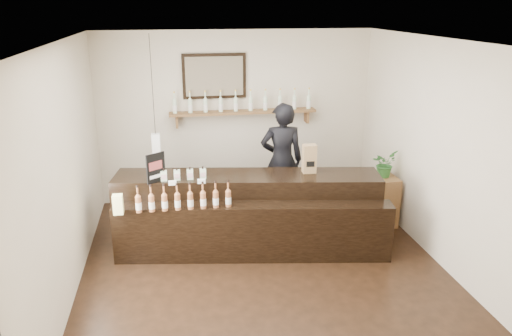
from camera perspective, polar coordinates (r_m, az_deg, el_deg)
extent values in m
plane|color=black|center=(6.50, 0.78, -11.09)|extent=(5.00, 5.00, 0.00)
plane|color=beige|center=(8.33, -2.28, 5.90)|extent=(4.50, 0.00, 4.50)
plane|color=beige|center=(3.70, 7.97, -10.93)|extent=(4.50, 0.00, 4.50)
plane|color=beige|center=(5.97, -20.90, -0.39)|extent=(0.00, 5.00, 5.00)
plane|color=beige|center=(6.70, 20.12, 1.67)|extent=(0.00, 5.00, 5.00)
plane|color=white|center=(5.67, 0.91, 14.35)|extent=(5.00, 5.00, 0.00)
cube|color=brown|center=(8.19, -1.47, 6.42)|extent=(2.40, 0.25, 0.04)
cube|color=brown|center=(8.17, -9.05, 5.30)|extent=(0.04, 0.20, 0.20)
cube|color=brown|center=(8.46, 5.80, 5.89)|extent=(0.04, 0.20, 0.20)
cube|color=black|center=(8.14, -4.80, 10.43)|extent=(1.02, 0.04, 0.72)
cube|color=#4E4132|center=(8.12, -4.78, 10.41)|extent=(0.92, 0.01, 0.62)
cube|color=white|center=(7.43, -11.36, 2.82)|extent=(0.12, 0.12, 0.28)
cylinder|color=black|center=(7.25, -11.78, 9.26)|extent=(0.01, 0.01, 1.41)
cylinder|color=silver|center=(8.09, -9.27, 6.91)|extent=(0.07, 0.07, 0.20)
cone|color=silver|center=(8.07, -9.32, 7.80)|extent=(0.07, 0.07, 0.05)
cylinder|color=silver|center=(8.06, -9.34, 8.22)|extent=(0.02, 0.02, 0.07)
cylinder|color=gold|center=(8.05, -9.36, 8.55)|extent=(0.03, 0.03, 0.02)
cylinder|color=white|center=(8.09, -9.26, 6.77)|extent=(0.07, 0.07, 0.09)
cylinder|color=silver|center=(8.09, -7.53, 7.00)|extent=(0.07, 0.07, 0.20)
cone|color=silver|center=(8.07, -7.57, 7.88)|extent=(0.07, 0.07, 0.05)
cylinder|color=silver|center=(8.06, -7.58, 8.30)|extent=(0.02, 0.02, 0.07)
cylinder|color=gold|center=(8.05, -7.60, 8.63)|extent=(0.03, 0.03, 0.02)
cylinder|color=white|center=(8.10, -7.52, 6.86)|extent=(0.07, 0.07, 0.09)
cylinder|color=silver|center=(8.11, -5.79, 7.08)|extent=(0.07, 0.07, 0.20)
cone|color=silver|center=(8.08, -5.82, 7.96)|extent=(0.07, 0.07, 0.05)
cylinder|color=silver|center=(8.07, -5.83, 8.38)|extent=(0.02, 0.02, 0.07)
cylinder|color=gold|center=(8.06, -5.84, 8.71)|extent=(0.03, 0.03, 0.02)
cylinder|color=white|center=(8.11, -5.79, 6.94)|extent=(0.07, 0.07, 0.09)
cylinder|color=silver|center=(8.13, -4.06, 7.16)|extent=(0.07, 0.07, 0.20)
cone|color=silver|center=(8.10, -4.08, 8.04)|extent=(0.07, 0.07, 0.05)
cylinder|color=silver|center=(8.09, -4.09, 8.46)|extent=(0.02, 0.02, 0.07)
cylinder|color=gold|center=(8.08, -4.10, 8.78)|extent=(0.03, 0.03, 0.02)
cylinder|color=white|center=(8.13, -4.06, 7.02)|extent=(0.07, 0.07, 0.09)
cylinder|color=silver|center=(8.15, -2.34, 7.22)|extent=(0.07, 0.07, 0.20)
cone|color=silver|center=(8.13, -2.35, 8.10)|extent=(0.07, 0.07, 0.05)
cylinder|color=silver|center=(8.12, -2.35, 8.52)|extent=(0.02, 0.02, 0.07)
cylinder|color=gold|center=(8.11, -2.36, 8.85)|extent=(0.03, 0.03, 0.02)
cylinder|color=white|center=(8.16, -2.33, 7.08)|extent=(0.07, 0.07, 0.09)
cylinder|color=silver|center=(8.19, -0.63, 7.29)|extent=(0.07, 0.07, 0.20)
cone|color=silver|center=(8.16, -0.63, 8.16)|extent=(0.07, 0.07, 0.05)
cylinder|color=silver|center=(8.15, -0.63, 8.58)|extent=(0.02, 0.02, 0.07)
cylinder|color=gold|center=(8.14, -0.63, 8.90)|extent=(0.03, 0.03, 0.02)
cylinder|color=white|center=(8.19, -0.62, 7.15)|extent=(0.07, 0.07, 0.09)
cylinder|color=silver|center=(8.23, 1.07, 7.34)|extent=(0.07, 0.07, 0.20)
cone|color=silver|center=(8.20, 1.08, 8.21)|extent=(0.07, 0.07, 0.05)
cylinder|color=silver|center=(8.19, 1.08, 8.62)|extent=(0.02, 0.02, 0.07)
cylinder|color=gold|center=(8.19, 1.08, 8.95)|extent=(0.03, 0.03, 0.02)
cylinder|color=white|center=(8.23, 1.07, 7.20)|extent=(0.07, 0.07, 0.09)
cylinder|color=silver|center=(8.27, 2.75, 7.39)|extent=(0.07, 0.07, 0.20)
cone|color=silver|center=(8.25, 2.76, 8.25)|extent=(0.07, 0.07, 0.05)
cylinder|color=silver|center=(8.24, 2.77, 8.66)|extent=(0.02, 0.02, 0.07)
cylinder|color=gold|center=(8.23, 2.77, 8.98)|extent=(0.03, 0.03, 0.02)
cylinder|color=white|center=(8.28, 2.75, 7.25)|extent=(0.07, 0.07, 0.09)
cylinder|color=silver|center=(8.33, 4.41, 7.43)|extent=(0.07, 0.07, 0.20)
cone|color=silver|center=(8.31, 4.43, 8.29)|extent=(0.07, 0.07, 0.05)
cylinder|color=silver|center=(8.30, 4.44, 8.69)|extent=(0.02, 0.02, 0.07)
cylinder|color=gold|center=(8.29, 4.45, 9.01)|extent=(0.03, 0.03, 0.02)
cylinder|color=white|center=(8.33, 4.40, 7.29)|extent=(0.07, 0.07, 0.09)
cylinder|color=silver|center=(8.39, 6.04, 7.46)|extent=(0.07, 0.07, 0.20)
cone|color=silver|center=(8.37, 6.07, 8.31)|extent=(0.07, 0.07, 0.05)
cylinder|color=silver|center=(8.36, 6.08, 8.72)|extent=(0.02, 0.02, 0.07)
cylinder|color=gold|center=(8.35, 6.09, 9.04)|extent=(0.03, 0.03, 0.02)
cylinder|color=white|center=(8.40, 6.04, 7.32)|extent=(0.07, 0.07, 0.09)
cube|color=black|center=(6.89, -0.97, -4.70)|extent=(3.63, 1.17, 1.00)
cube|color=black|center=(6.51, -0.33, -7.29)|extent=(3.58, 0.86, 0.76)
cube|color=white|center=(6.41, -9.53, -1.69)|extent=(0.10, 0.04, 0.05)
cube|color=white|center=(6.42, -6.25, -1.52)|extent=(0.10, 0.04, 0.05)
cube|color=#FEFF9B|center=(6.30, -15.45, -4.53)|extent=(0.12, 0.12, 0.12)
cube|color=#FEFF9B|center=(6.26, -15.54, -3.51)|extent=(0.12, 0.12, 0.12)
cube|color=silver|center=(6.57, -10.48, -0.87)|extent=(0.08, 0.08, 0.13)
cube|color=#CFA1A4|center=(6.53, -10.48, -1.01)|extent=(0.07, 0.00, 0.06)
cylinder|color=black|center=(6.54, -10.52, -0.18)|extent=(0.02, 0.02, 0.03)
cube|color=silver|center=(6.57, -9.02, -0.80)|extent=(0.08, 0.08, 0.13)
cube|color=#CFA1A4|center=(6.52, -9.01, -0.93)|extent=(0.07, 0.00, 0.06)
cylinder|color=black|center=(6.54, -9.05, -0.11)|extent=(0.02, 0.02, 0.03)
cube|color=silver|center=(6.57, -7.55, -0.72)|extent=(0.08, 0.08, 0.13)
cube|color=#CFA1A4|center=(6.53, -7.54, -0.85)|extent=(0.07, 0.00, 0.06)
cylinder|color=black|center=(6.54, -7.58, -0.03)|extent=(0.02, 0.02, 0.03)
cube|color=silver|center=(6.58, -6.09, -0.64)|extent=(0.08, 0.08, 0.13)
cube|color=#CFA1A4|center=(6.53, -6.06, -0.77)|extent=(0.07, 0.00, 0.06)
cylinder|color=black|center=(6.55, -6.12, 0.05)|extent=(0.02, 0.02, 0.03)
cylinder|color=#9F5D35|center=(6.27, -13.28, -4.07)|extent=(0.07, 0.07, 0.20)
cone|color=#9F5D35|center=(6.22, -13.37, -2.99)|extent=(0.07, 0.07, 0.05)
cylinder|color=#9F5D35|center=(6.20, -13.41, -2.47)|extent=(0.02, 0.02, 0.07)
cylinder|color=black|center=(6.18, -13.44, -2.07)|extent=(0.03, 0.03, 0.02)
cylinder|color=white|center=(6.27, -13.27, -4.24)|extent=(0.07, 0.07, 0.09)
cylinder|color=#9F5D35|center=(6.26, -11.84, -4.00)|extent=(0.07, 0.07, 0.20)
cone|color=#9F5D35|center=(6.21, -11.92, -2.92)|extent=(0.07, 0.07, 0.05)
cylinder|color=#9F5D35|center=(6.19, -11.95, -2.40)|extent=(0.02, 0.02, 0.07)
cylinder|color=black|center=(6.17, -11.98, -1.99)|extent=(0.03, 0.03, 0.02)
cylinder|color=white|center=(6.26, -11.83, -4.17)|extent=(0.07, 0.07, 0.09)
cylinder|color=#9F5D35|center=(6.25, -10.40, -3.93)|extent=(0.07, 0.07, 0.20)
cone|color=#9F5D35|center=(6.20, -10.46, -2.84)|extent=(0.07, 0.07, 0.05)
cylinder|color=#9F5D35|center=(6.18, -10.50, -2.33)|extent=(0.02, 0.02, 0.07)
cylinder|color=black|center=(6.17, -10.52, -1.92)|extent=(0.03, 0.03, 0.02)
cylinder|color=white|center=(6.26, -10.39, -4.10)|extent=(0.07, 0.07, 0.09)
cylinder|color=#9F5D35|center=(6.25, -8.95, -3.86)|extent=(0.07, 0.07, 0.20)
cone|color=#9F5D35|center=(6.20, -9.01, -2.77)|extent=(0.07, 0.07, 0.05)
cylinder|color=#9F5D35|center=(6.18, -9.04, -2.25)|extent=(0.02, 0.02, 0.07)
cylinder|color=black|center=(6.16, -9.06, -1.84)|extent=(0.03, 0.03, 0.02)
cylinder|color=white|center=(6.26, -8.94, -4.03)|extent=(0.07, 0.07, 0.09)
cylinder|color=#9F5D35|center=(6.25, -7.50, -3.78)|extent=(0.07, 0.07, 0.20)
cone|color=#9F5D35|center=(6.20, -7.55, -2.69)|extent=(0.07, 0.07, 0.05)
cylinder|color=#9F5D35|center=(6.18, -7.58, -2.17)|extent=(0.02, 0.02, 0.07)
cylinder|color=black|center=(6.17, -7.59, -1.76)|extent=(0.03, 0.03, 0.02)
cylinder|color=white|center=(6.26, -7.50, -3.95)|extent=(0.07, 0.07, 0.09)
cylinder|color=#9F5D35|center=(6.26, -6.06, -3.70)|extent=(0.07, 0.07, 0.20)
cone|color=#9F5D35|center=(6.21, -6.10, -2.61)|extent=(0.07, 0.07, 0.05)
cylinder|color=#9F5D35|center=(6.19, -6.12, -2.09)|extent=(0.02, 0.02, 0.07)
cylinder|color=black|center=(6.17, -6.13, -1.68)|extent=(0.03, 0.03, 0.02)
cylinder|color=white|center=(6.26, -6.05, -3.87)|extent=(0.07, 0.07, 0.09)
cylinder|color=#9F5D35|center=(6.27, -4.62, -3.62)|extent=(0.07, 0.07, 0.20)
cone|color=#9F5D35|center=(6.22, -4.65, -2.53)|extent=(0.07, 0.07, 0.05)
cylinder|color=#9F5D35|center=(6.20, -4.66, -2.01)|extent=(0.02, 0.02, 0.07)
cylinder|color=black|center=(6.18, -4.68, -1.61)|extent=(0.03, 0.03, 0.02)
cylinder|color=white|center=(6.27, -4.62, -3.79)|extent=(0.07, 0.07, 0.09)
cylinder|color=#9F5D35|center=(6.28, -3.19, -3.53)|extent=(0.07, 0.07, 0.20)
cone|color=#9F5D35|center=(6.23, -3.21, -2.45)|extent=(0.07, 0.07, 0.05)
cylinder|color=#9F5D35|center=(6.21, -3.22, -1.93)|extent=(0.02, 0.02, 0.07)
cylinder|color=black|center=(6.20, -3.22, -1.52)|extent=(0.03, 0.03, 0.02)
cylinder|color=white|center=(6.29, -3.18, -3.70)|extent=(0.07, 0.07, 0.09)
cube|color=black|center=(6.50, -11.39, 0.02)|extent=(0.23, 0.18, 0.39)
cube|color=#973A37|center=(6.48, -11.41, 0.26)|extent=(0.16, 0.12, 0.11)
cube|color=white|center=(6.52, -11.33, -0.93)|extent=(0.16, 0.12, 0.04)
cube|color=olive|center=(6.78, 6.11, 1.07)|extent=(0.18, 0.14, 0.39)
cube|color=black|center=(6.73, 6.25, 0.44)|extent=(0.11, 0.01, 0.08)
cube|color=#1858AE|center=(6.85, 5.90, -0.16)|extent=(0.15, 0.08, 0.07)
cylinder|color=#1858AE|center=(6.84, 5.92, 0.22)|extent=(0.08, 0.05, 0.08)
cube|color=brown|center=(7.77, 14.13, -3.54)|extent=(0.38, 0.52, 0.75)
imported|color=#2E6B2A|center=(7.58, 14.46, 0.49)|extent=(0.48, 0.47, 0.40)
imported|color=black|center=(7.61, 2.97, 1.69)|extent=(0.77, 0.53, 2.03)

